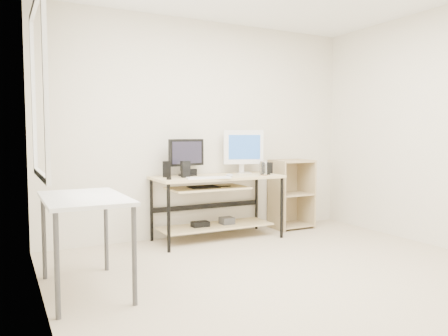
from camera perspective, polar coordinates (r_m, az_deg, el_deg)
room at (r=3.60m, az=8.72°, el=5.78°), size 4.01×4.01×2.62m
desk at (r=5.09m, az=-1.14°, el=-3.40°), size 1.50×0.65×0.75m
side_table at (r=3.56m, az=-17.78°, el=-4.80°), size 0.60×1.00×0.75m
shelf_unit at (r=5.85m, az=8.57°, el=-3.31°), size 0.50×0.40×0.90m
black_monitor at (r=5.08m, az=-4.93°, el=1.73°), size 0.47×0.19×0.43m
white_imac at (r=5.42m, az=2.57°, el=2.58°), size 0.50×0.18×0.54m
keyboard at (r=4.76m, az=-2.01°, el=-1.29°), size 0.50×0.22×0.02m
mouse at (r=4.91m, az=0.71°, el=-0.97°), size 0.09×0.13×0.04m
center_speaker at (r=5.10m, az=-4.44°, el=-0.57°), size 0.17×0.12×0.08m
speaker_left at (r=4.88m, az=-5.07°, el=-0.11°), size 0.10×0.10×0.18m
speaker_right at (r=5.42m, az=5.55°, el=0.02°), size 0.14×0.14×0.14m
audio_controller at (r=4.94m, az=-7.48°, el=-0.15°), size 0.11×0.09×0.18m
volume_puck at (r=4.67m, az=-7.21°, el=-1.38°), size 0.06×0.06×0.02m
smartphone at (r=5.30m, az=5.52°, el=-0.77°), size 0.10×0.14×0.01m
coaster at (r=5.15m, az=5.18°, el=-0.93°), size 0.12×0.12×0.01m
drinking_glass at (r=5.14m, az=5.18°, el=-0.00°), size 0.09×0.09×0.16m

